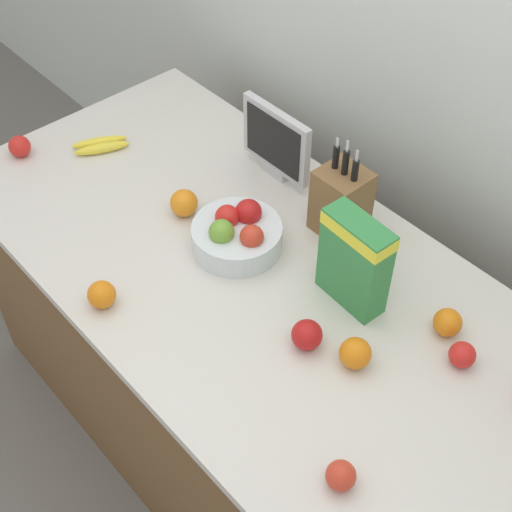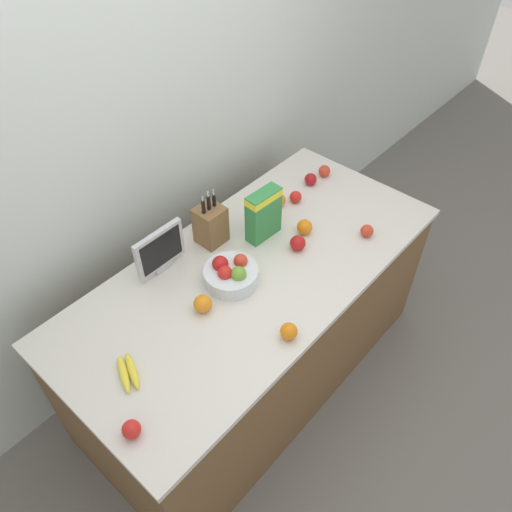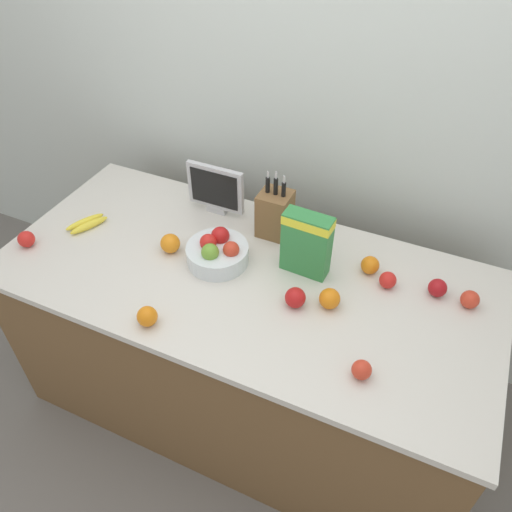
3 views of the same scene
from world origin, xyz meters
name	(u,v)px [view 1 (image 1 of 3)]	position (x,y,z in m)	size (l,w,h in m)	color
ground_plane	(260,440)	(0.00, 0.00, 0.00)	(14.00, 14.00, 0.00)	slate
wall_back	(449,41)	(0.00, 0.67, 1.30)	(9.00, 0.06, 2.60)	silver
counter	(260,370)	(0.00, 0.00, 0.43)	(1.95, 0.91, 0.86)	brown
knife_block	(341,201)	(0.01, 0.29, 0.97)	(0.13, 0.13, 0.30)	brown
small_monitor	(276,142)	(-0.28, 0.31, 0.99)	(0.26, 0.03, 0.23)	#B7B7BC
cereal_box	(355,258)	(0.21, 0.12, 1.01)	(0.19, 0.09, 0.26)	#338442
fruit_bowl	(237,234)	(-0.13, 0.03, 0.91)	(0.25, 0.25, 0.12)	silver
banana_bunch	(101,145)	(-0.75, -0.01, 0.88)	(0.14, 0.18, 0.03)	yellow
apple_near_bananas	(341,476)	(0.54, -0.27, 0.90)	(0.06, 0.06, 0.06)	red
apple_leftmost	(307,335)	(0.24, -0.07, 0.90)	(0.08, 0.08, 0.08)	red
apple_rightmost	(462,355)	(0.52, 0.17, 0.90)	(0.06, 0.06, 0.06)	red
apple_by_knife_block	(20,146)	(-0.89, -0.22, 0.90)	(0.07, 0.07, 0.07)	red
orange_front_center	(183,203)	(-0.33, 0.00, 0.90)	(0.08, 0.08, 0.08)	orange
orange_front_left	(448,322)	(0.44, 0.22, 0.90)	(0.07, 0.07, 0.07)	orange
orange_front_right	(355,353)	(0.36, -0.02, 0.90)	(0.08, 0.08, 0.08)	orange
orange_mid_right	(102,295)	(-0.20, -0.37, 0.90)	(0.07, 0.07, 0.07)	orange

